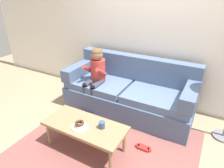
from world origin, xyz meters
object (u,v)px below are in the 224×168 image
object	(u,v)px
coffee_table	(85,127)
mug	(102,125)
person_child	(96,73)
donut	(80,125)
toy_controller	(143,148)
couch	(129,93)

from	to	relation	value
coffee_table	mug	size ratio (longest dim) A/B	12.22
person_child	mug	distance (m)	1.17
donut	coffee_table	bearing A→B (deg)	78.32
mug	toy_controller	world-z (taller)	mug
person_child	toy_controller	size ratio (longest dim) A/B	4.87
couch	mug	size ratio (longest dim) A/B	24.53
person_child	mug	xyz separation A→B (m)	(0.68, -0.92, -0.22)
couch	coffee_table	xyz separation A→B (m)	(-0.11, -1.17, 0.02)
mug	coffee_table	bearing A→B (deg)	-167.92
toy_controller	donut	bearing A→B (deg)	-151.12
coffee_table	person_child	xyz separation A→B (m)	(-0.45, 0.97, 0.31)
coffee_table	toy_controller	size ratio (longest dim) A/B	4.87
mug	toy_controller	xyz separation A→B (m)	(0.47, 0.30, -0.42)
couch	person_child	xyz separation A→B (m)	(-0.56, -0.21, 0.33)
coffee_table	toy_controller	bearing A→B (deg)	26.31
coffee_table	toy_controller	world-z (taller)	coffee_table
couch	donut	bearing A→B (deg)	-95.66
toy_controller	coffee_table	bearing A→B (deg)	-155.44
mug	couch	bearing A→B (deg)	96.36
coffee_table	person_child	bearing A→B (deg)	114.97
donut	toy_controller	distance (m)	0.93
couch	mug	world-z (taller)	couch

